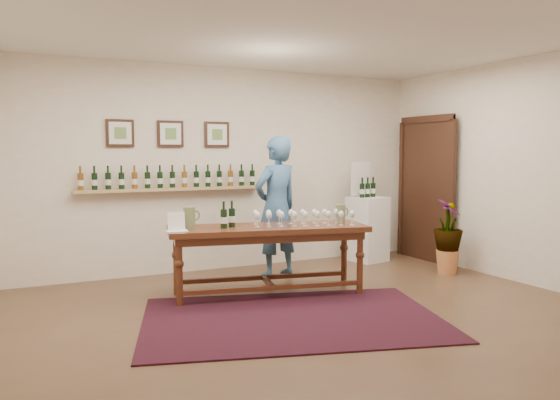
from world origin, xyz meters
name	(u,v)px	position (x,y,z in m)	size (l,w,h in m)	color
ground	(315,314)	(0.00, 0.00, 0.00)	(6.00, 6.00, 0.00)	#533324
room_shell	(377,188)	(2.11, 1.86, 1.12)	(6.00, 6.00, 6.00)	#F1E5CC
rug	(292,319)	(-0.28, -0.05, 0.01)	(2.89, 1.93, 0.02)	#4A100D
tasting_table	(268,236)	(-0.10, 0.91, 0.68)	(2.35, 1.17, 0.80)	#482212
table_glasses	(298,217)	(0.25, 0.84, 0.89)	(1.27, 0.29, 0.18)	white
table_bottles	(228,216)	(-0.56, 0.98, 0.93)	(0.25, 0.14, 0.26)	black
pitcher_left	(189,218)	(-0.97, 1.10, 0.92)	(0.15, 0.15, 0.24)	olive
pitcher_right	(341,214)	(0.81, 0.80, 0.91)	(0.14, 0.14, 0.22)	olive
menu_card	(176,221)	(-1.15, 0.98, 0.90)	(0.22, 0.16, 0.20)	white
display_pedestal	(367,229)	(2.07, 2.04, 0.48)	(0.48, 0.48, 0.97)	white
pedestal_bottles	(368,186)	(2.05, 2.02, 1.13)	(0.33, 0.09, 0.33)	black
info_sign	(361,178)	(2.02, 2.15, 1.24)	(0.40, 0.02, 0.56)	white
potted_plant	(448,236)	(2.53, 0.83, 0.51)	(0.65, 0.65, 0.87)	#C77742
person	(276,207)	(0.38, 1.68, 0.92)	(0.67, 0.44, 1.84)	#396187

